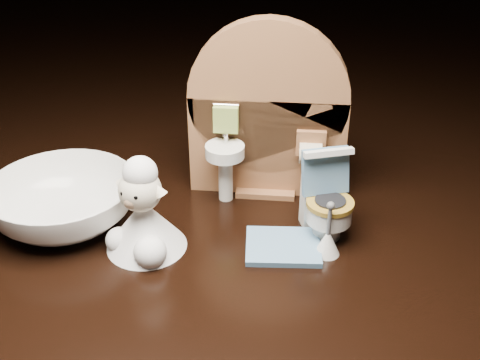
{
  "coord_description": "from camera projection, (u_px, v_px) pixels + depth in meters",
  "views": [
    {
      "loc": [
        0.02,
        -0.38,
        0.27
      ],
      "look_at": [
        -0.02,
        0.0,
        0.05
      ],
      "focal_mm": 45.0,
      "sensor_mm": 36.0,
      "label": 1
    }
  ],
  "objects": [
    {
      "name": "backdrop_panel",
      "position": [
        267.0,
        121.0,
        0.49
      ],
      "size": [
        0.13,
        0.05,
        0.15
      ],
      "color": "#8F5B37",
      "rests_on": "ground"
    },
    {
      "name": "bath_mat",
      "position": [
        283.0,
        246.0,
        0.45
      ],
      "size": [
        0.06,
        0.05,
        0.0
      ],
      "primitive_type": "cube",
      "rotation": [
        0.0,
        0.0,
        0.07
      ],
      "color": "#5A85A9",
      "rests_on": "ground"
    },
    {
      "name": "plush_lamb",
      "position": [
        143.0,
        218.0,
        0.44
      ],
      "size": [
        0.06,
        0.06,
        0.08
      ],
      "rotation": [
        0.0,
        0.0,
        -0.35
      ],
      "color": "white",
      "rests_on": "ground"
    },
    {
      "name": "ceramic_bowl",
      "position": [
        64.0,
        203.0,
        0.47
      ],
      "size": [
        0.15,
        0.15,
        0.04
      ],
      "primitive_type": "imported",
      "rotation": [
        0.0,
        0.0,
        0.39
      ],
      "color": "white",
      "rests_on": "ground"
    },
    {
      "name": "toilet_brush",
      "position": [
        328.0,
        240.0,
        0.44
      ],
      "size": [
        0.02,
        0.02,
        0.05
      ],
      "color": "white",
      "rests_on": "ground"
    },
    {
      "name": "toy_toilet",
      "position": [
        326.0,
        203.0,
        0.46
      ],
      "size": [
        0.04,
        0.05,
        0.07
      ],
      "rotation": [
        0.0,
        0.0,
        0.32
      ],
      "color": "white",
      "rests_on": "ground"
    }
  ]
}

